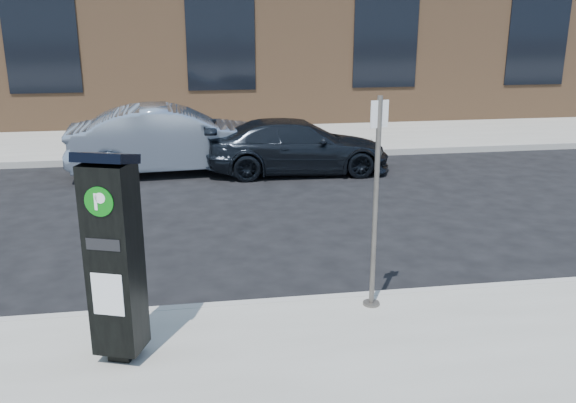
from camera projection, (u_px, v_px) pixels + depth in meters
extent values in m
plane|color=black|center=(280.00, 311.00, 7.21)|extent=(120.00, 120.00, 0.00)
cube|color=gray|center=(220.00, 119.00, 20.42)|extent=(60.00, 12.00, 0.15)
cube|color=#9E9B93|center=(280.00, 306.00, 7.17)|extent=(60.00, 0.12, 0.16)
cube|color=#9E9B93|center=(232.00, 157.00, 14.77)|extent=(60.00, 0.12, 0.16)
cube|color=black|center=(40.00, 30.00, 16.92)|extent=(2.00, 0.06, 3.50)
cube|color=black|center=(220.00, 29.00, 17.66)|extent=(2.00, 0.06, 3.50)
cube|color=black|center=(386.00, 29.00, 18.41)|extent=(2.00, 0.06, 3.50)
cube|color=black|center=(539.00, 28.00, 19.16)|extent=(2.00, 0.06, 3.50)
cube|color=black|center=(123.00, 352.00, 5.93)|extent=(0.28, 0.28, 0.11)
cube|color=black|center=(115.00, 259.00, 5.65)|extent=(0.53, 0.50, 1.84)
cube|color=black|center=(106.00, 158.00, 5.37)|extent=(0.59, 0.56, 0.17)
cylinder|color=#07560D|center=(99.00, 202.00, 5.29)|extent=(0.26, 0.11, 0.27)
cube|color=white|center=(99.00, 202.00, 5.29)|extent=(0.09, 0.04, 0.15)
cube|color=silver|center=(108.00, 295.00, 5.55)|extent=(0.29, 0.11, 0.41)
cube|color=black|center=(103.00, 245.00, 5.41)|extent=(0.31, 0.12, 0.11)
cylinder|color=#504B46|center=(371.00, 303.00, 7.03)|extent=(0.19, 0.19, 0.03)
cylinder|color=#504B46|center=(375.00, 205.00, 6.69)|extent=(0.06, 0.06, 2.40)
cube|color=silver|center=(379.00, 114.00, 6.40)|extent=(0.21, 0.08, 0.29)
imported|color=#8999AE|center=(173.00, 139.00, 13.47)|extent=(4.62, 1.91, 1.49)
imported|color=black|center=(297.00, 146.00, 13.50)|extent=(4.13, 1.80, 1.18)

